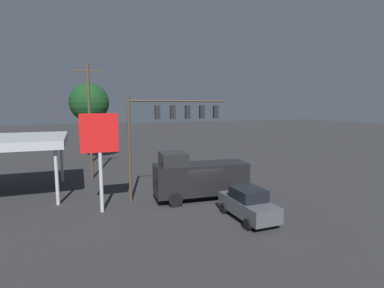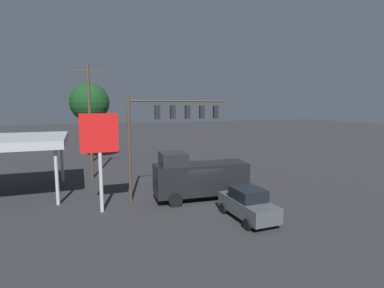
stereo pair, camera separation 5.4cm
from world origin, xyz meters
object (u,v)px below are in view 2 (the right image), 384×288
Objects in this scene: street_tree at (90,103)px; sedan_waiting at (248,204)px; delivery_truck at (199,177)px; traffic_signal_assembly at (171,121)px; price_sign at (99,139)px; utility_pole at (90,119)px.

sedan_waiting is at bearing 109.38° from street_tree.
traffic_signal_assembly is at bearing -30.77° from delivery_truck.
delivery_truck is 0.73× the size of street_tree.
street_tree reaches higher than delivery_truck.
delivery_truck is (-1.71, 1.19, -4.10)m from traffic_signal_assembly.
sedan_waiting is 25.35m from street_tree.
traffic_signal_assembly is 5.46m from price_sign.
traffic_signal_assembly is 1.08× the size of delivery_truck.
price_sign is at bearing 91.30° from utility_pole.
street_tree reaches higher than sedan_waiting.
delivery_truck is at bearing 145.05° from traffic_signal_assembly.
utility_pole is at bearing -49.09° from delivery_truck.
price_sign is 10.13m from sedan_waiting.
utility_pole is 12.51m from delivery_truck.
delivery_truck is 20.47m from street_tree.
sedan_waiting is at bearing 110.61° from delivery_truck.
utility_pole is 2.40× the size of sedan_waiting.
traffic_signal_assembly is 18.10m from street_tree.
street_tree is at bearing -73.68° from traffic_signal_assembly.
utility_pole is 1.11× the size of street_tree.
traffic_signal_assembly reaches higher than delivery_truck.
delivery_truck is at bearing -164.91° from sedan_waiting.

